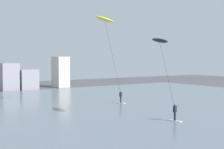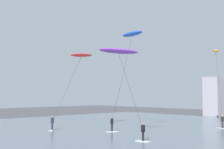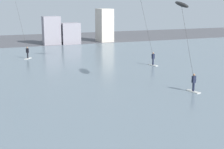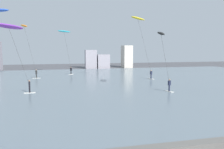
% 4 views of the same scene
% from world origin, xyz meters
% --- Properties ---
extents(water_bay, '(84.00, 52.00, 0.10)m').
position_xyz_m(water_bay, '(0.00, 30.41, 0.05)').
color(water_bay, slate).
rests_on(water_bay, ground).
extents(kitesurfer_black, '(1.83, 3.55, 8.02)m').
position_xyz_m(kitesurfer_black, '(7.91, 22.05, 6.79)').
color(kitesurfer_black, silver).
rests_on(kitesurfer_black, water_bay).
extents(kitesurfer_yellow, '(4.58, 1.95, 11.28)m').
position_xyz_m(kitesurfer_yellow, '(8.70, 32.61, 9.33)').
color(kitesurfer_yellow, silver).
rests_on(kitesurfer_yellow, water_bay).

